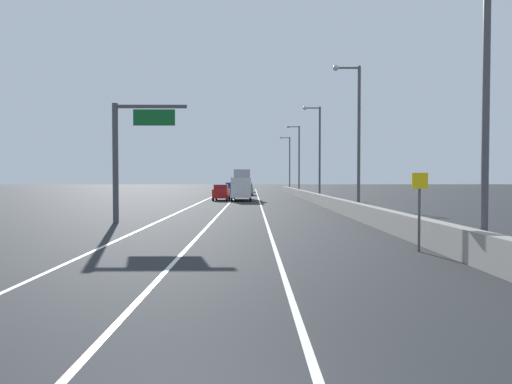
# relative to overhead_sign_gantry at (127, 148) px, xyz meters

# --- Properties ---
(ground_plane) EXTENTS (320.00, 320.00, 0.00)m
(ground_plane) POSITION_rel_overhead_sign_gantry_xyz_m (7.26, 40.01, -4.73)
(ground_plane) COLOR #26282B
(lane_stripe_left) EXTENTS (0.16, 130.00, 0.00)m
(lane_stripe_left) POSITION_rel_overhead_sign_gantry_xyz_m (1.76, 31.01, -4.73)
(lane_stripe_left) COLOR silver
(lane_stripe_left) RESTS_ON ground_plane
(lane_stripe_center) EXTENTS (0.16, 130.00, 0.00)m
(lane_stripe_center) POSITION_rel_overhead_sign_gantry_xyz_m (5.26, 31.01, -4.73)
(lane_stripe_center) COLOR silver
(lane_stripe_center) RESTS_ON ground_plane
(lane_stripe_right) EXTENTS (0.16, 130.00, 0.00)m
(lane_stripe_right) POSITION_rel_overhead_sign_gantry_xyz_m (8.76, 31.01, -4.73)
(lane_stripe_right) COLOR silver
(lane_stripe_right) RESTS_ON ground_plane
(jersey_barrier_right) EXTENTS (0.60, 120.00, 1.10)m
(jersey_barrier_right) POSITION_rel_overhead_sign_gantry_xyz_m (15.09, 16.01, -4.18)
(jersey_barrier_right) COLOR gray
(jersey_barrier_right) RESTS_ON ground_plane
(overhead_sign_gantry) EXTENTS (4.68, 0.36, 7.50)m
(overhead_sign_gantry) POSITION_rel_overhead_sign_gantry_xyz_m (0.00, 0.00, 0.00)
(overhead_sign_gantry) COLOR #47474C
(overhead_sign_gantry) RESTS_ON ground_plane
(speed_advisory_sign) EXTENTS (0.60, 0.11, 3.00)m
(speed_advisory_sign) POSITION_rel_overhead_sign_gantry_xyz_m (14.19, -11.69, -2.96)
(speed_advisory_sign) COLOR #4C4C51
(speed_advisory_sign) RESTS_ON ground_plane
(lamp_post_right_near) EXTENTS (2.14, 0.44, 11.43)m
(lamp_post_right_near) POSITION_rel_overhead_sign_gantry_xyz_m (15.40, -13.72, 1.75)
(lamp_post_right_near) COLOR #4C4C51
(lamp_post_right_near) RESTS_ON ground_plane
(lamp_post_right_second) EXTENTS (2.14, 0.44, 11.43)m
(lamp_post_right_second) POSITION_rel_overhead_sign_gantry_xyz_m (15.79, 6.21, 1.75)
(lamp_post_right_second) COLOR #4C4C51
(lamp_post_right_second) RESTS_ON ground_plane
(lamp_post_right_third) EXTENTS (2.14, 0.44, 11.43)m
(lamp_post_right_third) POSITION_rel_overhead_sign_gantry_xyz_m (15.72, 26.14, 1.75)
(lamp_post_right_third) COLOR #4C4C51
(lamp_post_right_third) RESTS_ON ground_plane
(lamp_post_right_fourth) EXTENTS (2.14, 0.44, 11.43)m
(lamp_post_right_fourth) POSITION_rel_overhead_sign_gantry_xyz_m (15.28, 46.08, 1.75)
(lamp_post_right_fourth) COLOR #4C4C51
(lamp_post_right_fourth) RESTS_ON ground_plane
(lamp_post_right_fifth) EXTENTS (2.14, 0.44, 11.43)m
(lamp_post_right_fifth) POSITION_rel_overhead_sign_gantry_xyz_m (15.37, 66.01, 1.75)
(lamp_post_right_fifth) COLOR #4C4C51
(lamp_post_right_fifth) RESTS_ON ground_plane
(car_gray_0) EXTENTS (1.97, 4.30, 1.95)m
(car_gray_0) POSITION_rel_overhead_sign_gantry_xyz_m (7.04, 48.32, -3.75)
(car_gray_0) COLOR slate
(car_gray_0) RESTS_ON ground_plane
(car_black_1) EXTENTS (1.88, 4.56, 2.02)m
(car_black_1) POSITION_rel_overhead_sign_gantry_xyz_m (3.62, 66.49, -3.72)
(car_black_1) COLOR black
(car_black_1) RESTS_ON ground_plane
(car_blue_2) EXTENTS (1.91, 4.16, 2.07)m
(car_blue_2) POSITION_rel_overhead_sign_gantry_xyz_m (3.78, 55.64, -3.70)
(car_blue_2) COLOR #1E389E
(car_blue_2) RESTS_ON ground_plane
(car_silver_3) EXTENTS (2.05, 4.23, 1.93)m
(car_silver_3) POSITION_rel_overhead_sign_gantry_xyz_m (6.99, 66.08, -3.76)
(car_silver_3) COLOR #B7B7BC
(car_silver_3) RESTS_ON ground_plane
(car_red_4) EXTENTS (2.09, 4.47, 2.05)m
(car_red_4) POSITION_rel_overhead_sign_gantry_xyz_m (3.91, 29.91, -3.71)
(car_red_4) COLOR red
(car_red_4) RESTS_ON ground_plane
(box_truck) EXTENTS (2.47, 9.08, 4.00)m
(box_truck) POSITION_rel_overhead_sign_gantry_xyz_m (6.51, 30.35, -2.91)
(box_truck) COLOR silver
(box_truck) RESTS_ON ground_plane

